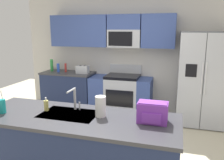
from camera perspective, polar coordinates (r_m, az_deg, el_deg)
The scene contains 15 objects.
ground_plane at distance 3.73m, azimuth -2.34°, elevation -17.99°, with size 9.00×9.00×0.00m, color beige.
kitchen_wall_unit at distance 5.28m, azimuth 3.31°, elevation 7.91°, with size 5.20×0.43×2.60m.
back_counter at distance 5.63m, azimuth -10.65°, elevation -2.55°, with size 1.21×0.63×0.90m.
range_oven at distance 5.20m, azimuth 2.24°, elevation -3.70°, with size 1.36×0.61×1.10m.
refrigerator at distance 4.89m, azimuth 21.28°, elevation 0.23°, with size 0.90×0.76×1.85m.
island_counter at distance 2.93m, azimuth -8.84°, elevation -17.00°, with size 2.40×0.88×0.90m.
toaster at distance 5.31m, azimuth -7.30°, elevation 2.61°, with size 0.28×0.16×0.18m.
pepper_mill at distance 5.55m, azimuth -11.42°, elevation 3.01°, with size 0.05×0.05×0.20m, color #B2332D.
bottle_green at distance 5.73m, azimuth -14.71°, elevation 3.56°, with size 0.07×0.07×0.29m, color green.
bottle_blue at distance 5.57m, azimuth -13.18°, elevation 2.97°, with size 0.07×0.07×0.20m, color blue.
sink_faucet at distance 2.89m, azimuth -9.33°, elevation -4.20°, with size 0.08×0.21×0.28m.
drink_cup_teal at distance 3.07m, azimuth -25.58°, elevation -5.87°, with size 0.08×0.08×0.29m.
soap_dispenser at distance 2.97m, azimuth -15.99°, elevation -6.04°, with size 0.06×0.06×0.17m.
paper_towel_roll at distance 2.67m, azimuth -2.85°, elevation -6.55°, with size 0.12×0.12×0.24m, color white.
backpack at distance 2.54m, azimuth 10.02°, elevation -7.78°, with size 0.32×0.22×0.23m.
Camera 1 is at (1.04, -3.04, 1.89)m, focal length 36.91 mm.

